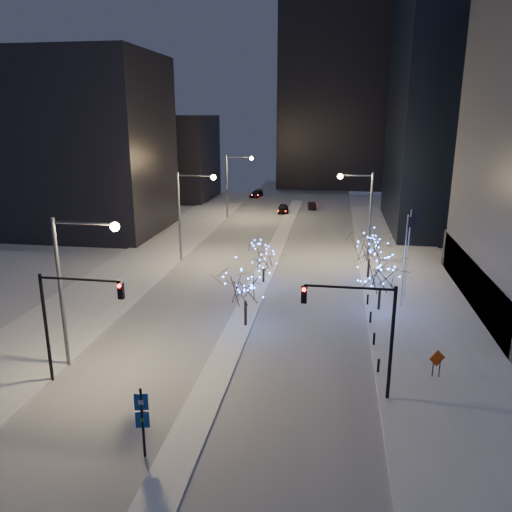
% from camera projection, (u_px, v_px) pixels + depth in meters
% --- Properties ---
extents(ground, '(160.00, 160.00, 0.00)m').
position_uv_depth(ground, '(208.00, 394.00, 29.72)').
color(ground, white).
rests_on(ground, ground).
extents(road, '(20.00, 130.00, 0.02)m').
position_uv_depth(road, '(276.00, 247.00, 62.99)').
color(road, '#B5BAC5').
rests_on(road, ground).
extents(median, '(2.00, 80.00, 0.15)m').
position_uv_depth(median, '(271.00, 257.00, 58.21)').
color(median, white).
rests_on(median, ground).
extents(east_sidewalk, '(10.00, 90.00, 0.15)m').
position_uv_depth(east_sidewalk, '(417.00, 293.00, 46.46)').
color(east_sidewalk, white).
rests_on(east_sidewalk, ground).
extents(west_sidewalk, '(8.00, 90.00, 0.15)m').
position_uv_depth(west_sidewalk, '(123.00, 277.00, 50.81)').
color(west_sidewalk, white).
rests_on(west_sidewalk, ground).
extents(filler_west_near, '(22.00, 18.00, 24.00)m').
position_uv_depth(filler_west_near, '(80.00, 145.00, 68.67)').
color(filler_west_near, black).
rests_on(filler_west_near, ground).
extents(filler_west_far, '(18.00, 16.00, 16.00)m').
position_uv_depth(filler_west_far, '(166.00, 157.00, 97.97)').
color(filler_west_far, black).
rests_on(filler_west_far, ground).
extents(horizon_block, '(24.00, 14.00, 42.00)m').
position_uv_depth(horizon_block, '(334.00, 92.00, 110.55)').
color(horizon_block, black).
rests_on(horizon_block, ground).
extents(street_lamp_w_near, '(4.40, 0.56, 10.00)m').
position_uv_depth(street_lamp_w_near, '(74.00, 273.00, 31.19)').
color(street_lamp_w_near, '#595E66').
rests_on(street_lamp_w_near, ground).
extents(street_lamp_w_mid, '(4.40, 0.56, 10.00)m').
position_uv_depth(street_lamp_w_mid, '(188.00, 205.00, 54.95)').
color(street_lamp_w_mid, '#595E66').
rests_on(street_lamp_w_mid, ground).
extents(street_lamp_w_far, '(4.40, 0.56, 10.00)m').
position_uv_depth(street_lamp_w_far, '(233.00, 178.00, 78.72)').
color(street_lamp_w_far, '#595E66').
rests_on(street_lamp_w_far, ground).
extents(street_lamp_east, '(3.90, 0.56, 10.00)m').
position_uv_depth(street_lamp_east, '(363.00, 205.00, 54.97)').
color(street_lamp_east, '#595E66').
rests_on(street_lamp_east, ground).
extents(traffic_signal_west, '(5.26, 0.43, 7.00)m').
position_uv_depth(traffic_signal_west, '(68.00, 311.00, 29.69)').
color(traffic_signal_west, black).
rests_on(traffic_signal_west, ground).
extents(traffic_signal_east, '(5.26, 0.43, 7.00)m').
position_uv_depth(traffic_signal_east, '(365.00, 323.00, 28.03)').
color(traffic_signal_east, black).
rests_on(traffic_signal_east, ground).
extents(flagpoles, '(1.35, 2.60, 8.00)m').
position_uv_depth(flagpoles, '(407.00, 251.00, 42.81)').
color(flagpoles, silver).
rests_on(flagpoles, east_sidewalk).
extents(bollards, '(0.16, 12.16, 0.90)m').
position_uv_depth(bollards, '(372.00, 328.00, 37.53)').
color(bollards, black).
rests_on(bollards, east_sidewalk).
extents(car_near, '(2.11, 4.50, 1.49)m').
position_uv_depth(car_near, '(283.00, 209.00, 84.44)').
color(car_near, black).
rests_on(car_near, ground).
extents(car_mid, '(1.75, 4.03, 1.29)m').
position_uv_depth(car_mid, '(312.00, 205.00, 88.23)').
color(car_mid, black).
rests_on(car_mid, ground).
extents(car_far, '(2.55, 4.76, 1.31)m').
position_uv_depth(car_far, '(256.00, 194.00, 100.97)').
color(car_far, black).
rests_on(car_far, ground).
extents(holiday_tree_median_near, '(5.27, 5.27, 5.32)m').
position_uv_depth(holiday_tree_median_near, '(245.00, 283.00, 38.16)').
color(holiday_tree_median_near, black).
rests_on(holiday_tree_median_near, median).
extents(holiday_tree_median_far, '(4.36, 4.36, 4.12)m').
position_uv_depth(holiday_tree_median_far, '(264.00, 256.00, 48.44)').
color(holiday_tree_median_far, black).
rests_on(holiday_tree_median_far, median).
extents(holiday_tree_plaza_near, '(6.02, 6.02, 5.54)m').
position_uv_depth(holiday_tree_plaza_near, '(381.00, 270.00, 41.32)').
color(holiday_tree_plaza_near, black).
rests_on(holiday_tree_plaza_near, east_sidewalk).
extents(holiday_tree_plaza_far, '(3.75, 3.75, 5.00)m').
position_uv_depth(holiday_tree_plaza_far, '(370.00, 246.00, 49.71)').
color(holiday_tree_plaza_far, black).
rests_on(holiday_tree_plaza_far, east_sidewalk).
extents(wayfinding_sign, '(0.66, 0.22, 3.71)m').
position_uv_depth(wayfinding_sign, '(142.00, 416.00, 23.64)').
color(wayfinding_sign, black).
rests_on(wayfinding_sign, ground).
extents(construction_sign, '(1.05, 0.49, 1.86)m').
position_uv_depth(construction_sign, '(437.00, 361.00, 31.04)').
color(construction_sign, black).
rests_on(construction_sign, east_sidewalk).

